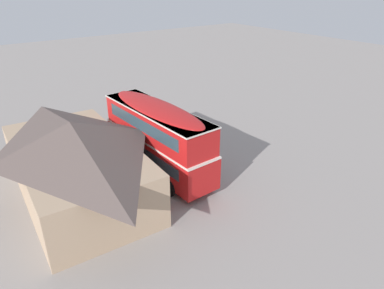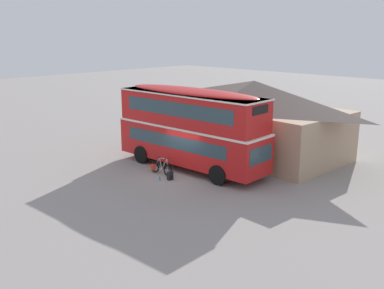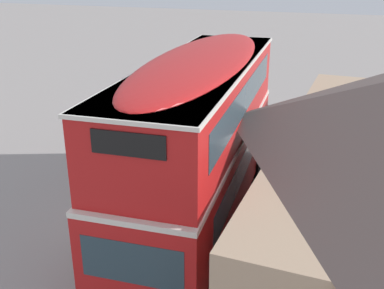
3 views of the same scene
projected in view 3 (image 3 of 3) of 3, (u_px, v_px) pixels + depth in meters
The scene contains 5 objects.
ground_plane at pixel (151, 218), 13.40m from camera, with size 120.00×120.00×0.00m, color gray.
double_decker_bus at pixel (200, 132), 12.55m from camera, with size 9.92×2.98×4.79m.
touring_bicycle at pixel (144, 187), 14.41m from camera, with size 1.75×0.50×1.06m.
backpack_on_ground at pixel (119, 206), 13.53m from camera, with size 0.28×0.32×0.52m.
water_bottle_blue_sports at pixel (110, 203), 14.02m from camera, with size 0.08×0.08×0.23m.
Camera 3 is at (10.65, 4.85, 6.98)m, focal length 42.95 mm.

